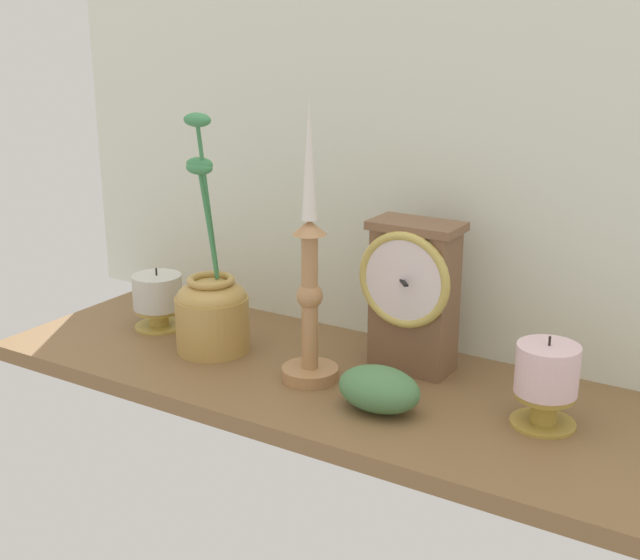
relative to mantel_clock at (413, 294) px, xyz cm
name	(u,v)px	position (x,y,z in cm)	size (l,w,h in cm)	color
ground_plane	(320,380)	(-10.58, -7.81, -12.86)	(100.00, 36.00, 2.40)	brown
back_wall	(385,132)	(-10.58, 10.69, 20.84)	(120.00, 2.00, 65.00)	silver
mantel_clock	(413,294)	(0.00, 0.00, 0.00)	(13.86, 9.60, 22.03)	brown
candlestick_tall_left	(309,289)	(-10.64, -10.62, 1.76)	(8.09, 8.09, 39.89)	#B1804F
brass_vase_jar	(212,306)	(-29.24, -9.17, -4.48)	(11.28, 11.28, 36.51)	tan
pillar_candle_front	(546,380)	(21.86, -6.86, -5.56)	(8.26, 8.26, 11.88)	#B0923A
pillar_candle_near_clock	(158,298)	(-43.17, -5.97, -6.62)	(8.10, 8.10, 10.17)	gold
ivy_sprig	(379,389)	(2.30, -14.14, -8.71)	(11.31, 7.92, 5.89)	#4D804D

